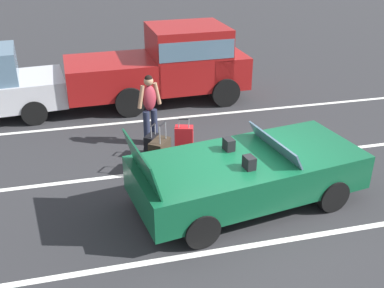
# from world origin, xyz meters

# --- Properties ---
(ground_plane) EXTENTS (80.00, 80.00, 0.00)m
(ground_plane) POSITION_xyz_m (0.00, 0.00, 0.00)
(ground_plane) COLOR #28282B
(lot_line_near) EXTENTS (18.00, 0.12, 0.01)m
(lot_line_near) POSITION_xyz_m (0.00, -1.22, 0.00)
(lot_line_near) COLOR silver
(lot_line_near) RESTS_ON ground_plane
(lot_line_mid) EXTENTS (18.00, 0.12, 0.01)m
(lot_line_mid) POSITION_xyz_m (0.00, 1.48, 0.00)
(lot_line_mid) COLOR silver
(lot_line_mid) RESTS_ON ground_plane
(lot_line_far) EXTENTS (18.00, 0.12, 0.01)m
(lot_line_far) POSITION_xyz_m (0.00, 4.18, 0.00)
(lot_line_far) COLOR silver
(lot_line_far) RESTS_ON ground_plane
(convertible_car) EXTENTS (4.36, 2.40, 1.53)m
(convertible_car) POSITION_xyz_m (0.20, 0.03, 0.59)
(convertible_car) COLOR #0F4C2D
(convertible_car) RESTS_ON ground_plane
(suitcase_large_black) EXTENTS (0.51, 0.55, 1.13)m
(suitcase_large_black) POSITION_xyz_m (-1.35, 1.42, 0.37)
(suitcase_large_black) COLOR #2D2319
(suitcase_large_black) RESTS_ON ground_plane
(suitcase_medium_bright) EXTENTS (0.45, 0.35, 0.84)m
(suitcase_medium_bright) POSITION_xyz_m (-0.66, 2.22, 0.31)
(suitcase_medium_bright) COLOR red
(suitcase_medium_bright) RESTS_ON ground_plane
(suitcase_small_carryon) EXTENTS (0.36, 0.39, 0.77)m
(suitcase_small_carryon) POSITION_xyz_m (-1.40, 2.20, 0.25)
(suitcase_small_carryon) COLOR black
(suitcase_small_carryon) RESTS_ON ground_plane
(traveler_person) EXTENTS (0.60, 0.32, 1.65)m
(traveler_person) POSITION_xyz_m (-1.31, 2.84, 0.93)
(traveler_person) COLOR #1E2338
(traveler_person) RESTS_ON ground_plane
(parked_pickup_truck_near) EXTENTS (5.07, 2.23, 2.10)m
(parked_pickup_truck_near) POSITION_xyz_m (-0.26, 5.58, 1.11)
(parked_pickup_truck_near) COLOR maroon
(parked_pickup_truck_near) RESTS_ON ground_plane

